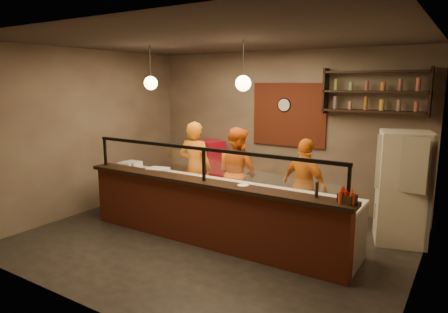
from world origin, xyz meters
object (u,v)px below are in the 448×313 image
Objects in this scene: wall_clock at (284,105)px; cook_left at (195,168)px; pizza_dough at (196,180)px; cook_right at (305,185)px; pepper_mill at (317,189)px; red_cooler at (210,168)px; fridge at (403,188)px; condiment_caddy at (347,198)px; cook_mid at (237,173)px.

wall_clock is 0.16× the size of cook_left.
pizza_dough is (-0.61, -2.27, -1.19)m from wall_clock.
cook_right is 7.57× the size of pepper_mill.
red_cooler is (-1.66, -0.31, -1.47)m from wall_clock.
cook_left is 1.45× the size of red_cooler.
fridge is 1.95m from pepper_mill.
cook_left is 3.48m from condiment_caddy.
pepper_mill is (-0.42, 0.03, 0.05)m from condiment_caddy.
wall_clock is 0.18× the size of cook_right.
cook_mid reaches higher than pepper_mill.
wall_clock is 1.83m from cook_mid.
cook_mid is at bearing 22.15° from cook_right.
pizza_dough is (0.56, -0.72, -0.01)m from cook_left.
cook_left reaches higher than fridge.
fridge is at bearing -179.26° from cook_left.
wall_clock reaches higher than pepper_mill.
fridge is at bearing -20.71° from wall_clock.
wall_clock is 1.46× the size of condiment_caddy.
cook_mid is (0.82, 0.23, -0.04)m from cook_left.
cook_mid reaches higher than cook_right.
cook_left is 1.36m from red_cooler.
red_cooler is 4.50m from condiment_caddy.
cook_right reaches higher than pepper_mill.
wall_clock is 2.27m from cook_left.
fridge is 8.42× the size of pepper_mill.
pepper_mill is at bearing -57.98° from wall_clock.
pizza_dough is 2.31× the size of pepper_mill.
condiment_caddy is at bearing -14.58° from red_cooler.
cook_left is at bearing 127.78° from pizza_dough.
wall_clock reaches higher than pizza_dough.
fridge is 8.83× the size of condiment_caddy.
cook_left is at bearing 158.10° from pepper_mill.
cook_left reaches higher than cook_right.
pizza_dough is (1.05, -1.96, 0.28)m from red_cooler.
wall_clock is at bearing 122.02° from pepper_mill.
cook_mid is 2.83m from condiment_caddy.
red_cooler is (-4.16, 0.64, -0.28)m from fridge.
pepper_mill is at bearing -130.73° from fridge.
fridge is 1.44× the size of red_cooler.
fridge is 4.22m from red_cooler.
cook_left is 1.12× the size of cook_right.
cook_left is at bearing 173.59° from fridge.
fridge is at bearing 9.44° from red_cooler.
condiment_caddy is (3.76, -2.41, 0.49)m from red_cooler.
fridge reaches higher than pepper_mill.
fridge is (1.50, 0.36, 0.09)m from cook_right.
cook_left is at bearing 27.88° from cook_right.
wall_clock is at bearing -87.80° from cook_mid.
condiment_caddy is (2.10, -2.72, -0.98)m from wall_clock.
wall_clock is 0.60× the size of pizza_dough.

